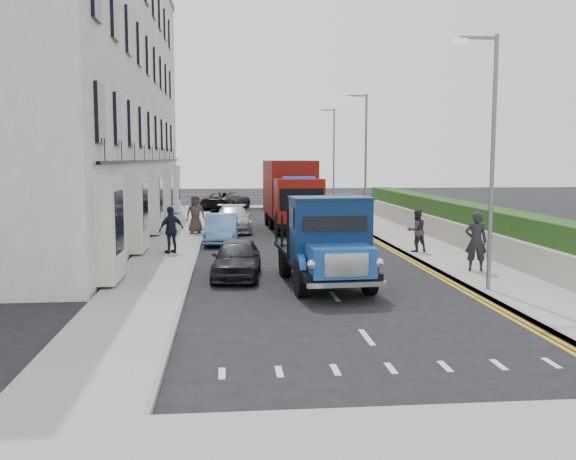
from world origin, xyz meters
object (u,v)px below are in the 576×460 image
object	(u,v)px
lamp_near	(489,148)
red_lorry	(291,193)
bedford_lorry	(329,248)
lamp_far	(332,154)
pedestrian_east_near	(476,241)
lamp_mid	(363,153)
parked_car_front	(237,258)

from	to	relation	value
lamp_near	red_lorry	world-z (taller)	lamp_near
lamp_near	bedford_lorry	bearing A→B (deg)	166.69
lamp_far	pedestrian_east_near	size ratio (longest dim) A/B	3.66
lamp_mid	parked_car_front	xyz separation A→B (m)	(-6.78, -13.00, -3.39)
lamp_mid	pedestrian_east_near	bearing A→B (deg)	-86.23
lamp_far	pedestrian_east_near	distance (m)	23.38
lamp_near	red_lorry	xyz separation A→B (m)	(-3.72, 16.43, -2.08)
lamp_near	lamp_mid	size ratio (longest dim) A/B	1.00
lamp_far	red_lorry	xyz separation A→B (m)	(-3.72, -9.57, -2.08)
red_lorry	lamp_mid	bearing A→B (deg)	-8.68
lamp_near	red_lorry	bearing A→B (deg)	102.76
parked_car_front	bedford_lorry	bearing A→B (deg)	-32.82
lamp_far	bedford_lorry	bearing A→B (deg)	-99.53
lamp_mid	pedestrian_east_near	size ratio (longest dim) A/B	3.66
pedestrian_east_near	lamp_far	bearing A→B (deg)	-71.68
bedford_lorry	pedestrian_east_near	xyz separation A→B (m)	(5.07, 1.83, -0.13)
bedford_lorry	red_lorry	bearing A→B (deg)	85.07
lamp_near	bedford_lorry	xyz separation A→B (m)	(-4.20, 0.99, -2.80)
bedford_lorry	red_lorry	xyz separation A→B (m)	(0.48, 15.44, 0.71)
lamp_far	pedestrian_east_near	world-z (taller)	lamp_far
lamp_far	bedford_lorry	xyz separation A→B (m)	(-4.20, -25.01, -2.80)
lamp_mid	red_lorry	size ratio (longest dim) A/B	1.01
bedford_lorry	lamp_mid	bearing A→B (deg)	71.22
parked_car_front	pedestrian_east_near	bearing A→B (deg)	3.73
lamp_near	lamp_far	distance (m)	26.00
lamp_mid	red_lorry	world-z (taller)	lamp_mid
lamp_far	red_lorry	size ratio (longest dim) A/B	1.01
lamp_far	pedestrian_east_near	xyz separation A→B (m)	(0.87, -23.18, -2.92)
red_lorry	parked_car_front	xyz separation A→B (m)	(-3.06, -13.43, -1.30)
lamp_near	parked_car_front	distance (m)	8.15
lamp_mid	bedford_lorry	bearing A→B (deg)	-105.63
lamp_mid	red_lorry	bearing A→B (deg)	173.41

